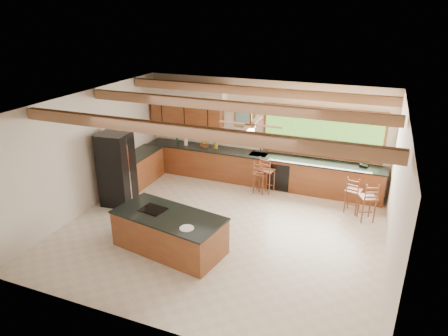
% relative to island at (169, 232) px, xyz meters
% --- Properties ---
extents(ground, '(7.20, 7.20, 0.00)m').
position_rel_island_xyz_m(ground, '(0.74, 1.12, -0.42)').
color(ground, beige).
rests_on(ground, ground).
extents(room_shell, '(7.27, 6.54, 3.02)m').
position_rel_island_xyz_m(room_shell, '(0.57, 1.77, 1.80)').
color(room_shell, beige).
rests_on(room_shell, ground).
extents(counter_run, '(7.12, 3.10, 1.24)m').
position_rel_island_xyz_m(counter_run, '(-0.08, 3.64, 0.05)').
color(counter_run, brown).
rests_on(counter_run, ground).
extents(island, '(2.53, 1.51, 0.85)m').
position_rel_island_xyz_m(island, '(0.00, 0.00, 0.00)').
color(island, brown).
rests_on(island, ground).
extents(refrigerator, '(0.83, 0.81, 1.94)m').
position_rel_island_xyz_m(refrigerator, '(-2.31, 1.45, 0.55)').
color(refrigerator, black).
rests_on(refrigerator, ground).
extents(bar_stool_a, '(0.46, 0.46, 1.10)m').
position_rel_island_xyz_m(bar_stool_a, '(1.14, 3.51, 0.23)').
color(bar_stool_a, brown).
rests_on(bar_stool_a, ground).
extents(bar_stool_b, '(0.38, 0.38, 0.97)m').
position_rel_island_xyz_m(bar_stool_b, '(0.98, 3.39, 0.16)').
color(bar_stool_b, brown).
rests_on(bar_stool_b, ground).
extents(bar_stool_c, '(0.49, 0.49, 1.03)m').
position_rel_island_xyz_m(bar_stool_c, '(3.85, 2.82, 0.20)').
color(bar_stool_c, brown).
rests_on(bar_stool_c, ground).
extents(bar_stool_d, '(0.43, 0.43, 1.00)m').
position_rel_island_xyz_m(bar_stool_d, '(3.50, 3.13, 0.18)').
color(bar_stool_d, brown).
rests_on(bar_stool_d, ground).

